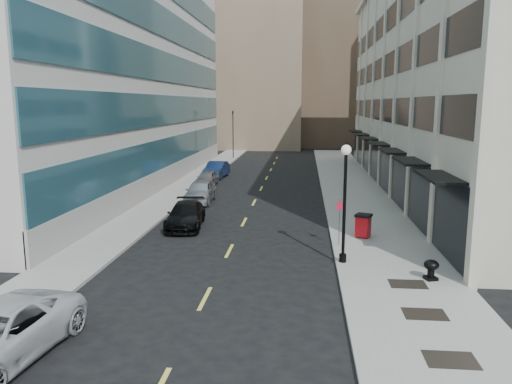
% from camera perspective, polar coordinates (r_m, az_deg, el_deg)
% --- Properties ---
extents(ground, '(160.00, 160.00, 0.00)m').
position_cam_1_polar(ground, '(16.95, -7.22, -14.51)').
color(ground, black).
rests_on(ground, ground).
extents(sidewalk_right, '(5.00, 80.00, 0.15)m').
position_cam_1_polar(sidewalk_right, '(35.92, 11.77, -1.29)').
color(sidewalk_right, gray).
rests_on(sidewalk_right, ground).
extents(sidewalk_left, '(3.00, 80.00, 0.15)m').
position_cam_1_polar(sidewalk_left, '(37.08, -10.27, -0.88)').
color(sidewalk_left, gray).
rests_on(sidewalk_left, ground).
extents(building_right, '(15.30, 46.50, 18.25)m').
position_cam_1_polar(building_right, '(44.14, 23.73, 11.81)').
color(building_right, beige).
rests_on(building_right, ground).
extents(building_left, '(16.14, 46.00, 20.00)m').
position_cam_1_polar(building_left, '(46.40, -19.85, 13.17)').
color(building_left, beige).
rests_on(building_left, ground).
extents(skyline_tan_near, '(14.00, 18.00, 28.00)m').
position_cam_1_polar(skyline_tan_near, '(83.64, 0.35, 14.89)').
color(skyline_tan_near, '#7D6C51').
rests_on(skyline_tan_near, ground).
extents(skyline_brown, '(12.00, 16.00, 34.00)m').
position_cam_1_polar(skyline_brown, '(87.70, 8.77, 16.52)').
color(skyline_brown, brown).
rests_on(skyline_brown, ground).
extents(skyline_tan_far, '(12.00, 14.00, 22.00)m').
position_cam_1_polar(skyline_tan_far, '(94.73, -5.27, 12.47)').
color(skyline_tan_far, '#7D6C51').
rests_on(skyline_tan_far, ground).
extents(skyline_stone, '(10.00, 14.00, 20.00)m').
position_cam_1_polar(skyline_stone, '(82.35, 15.98, 11.79)').
color(skyline_stone, beige).
rests_on(skyline_stone, ground).
extents(grate_near, '(1.40, 1.00, 0.01)m').
position_cam_1_polar(grate_near, '(15.28, 21.37, -17.42)').
color(grate_near, black).
rests_on(grate_near, sidewalk_right).
extents(grate_mid, '(1.40, 1.00, 0.01)m').
position_cam_1_polar(grate_mid, '(17.90, 18.73, -13.07)').
color(grate_mid, black).
rests_on(grate_mid, sidewalk_right).
extents(grate_far, '(1.40, 1.00, 0.01)m').
position_cam_1_polar(grate_far, '(20.45, 16.95, -10.03)').
color(grate_far, black).
rests_on(grate_far, sidewalk_right).
extents(road_centerline, '(0.15, 68.20, 0.01)m').
position_cam_1_polar(road_centerline, '(32.97, -0.74, -2.21)').
color(road_centerline, '#D8CC4C').
rests_on(road_centerline, ground).
extents(traffic_signal, '(0.66, 0.66, 6.98)m').
position_cam_1_polar(traffic_signal, '(63.67, -2.66, 8.91)').
color(traffic_signal, black).
rests_on(traffic_signal, ground).
extents(car_black_pickup, '(2.43, 5.00, 1.40)m').
position_cam_1_polar(car_black_pickup, '(28.97, -8.05, -2.63)').
color(car_black_pickup, black).
rests_on(car_black_pickup, ground).
extents(car_silver_sedan, '(1.97, 4.71, 1.59)m').
position_cam_1_polar(car_silver_sedan, '(35.99, -6.39, 0.06)').
color(car_silver_sedan, '#9A9DA2').
rests_on(car_silver_sedan, ground).
extents(car_blue_sedan, '(2.01, 4.82, 1.55)m').
position_cam_1_polar(car_blue_sedan, '(47.77, -4.55, 2.54)').
color(car_blue_sedan, '#13244A').
rests_on(car_blue_sedan, ground).
extents(car_grey_sedan, '(1.78, 3.91, 1.30)m').
position_cam_1_polar(car_grey_sedan, '(43.30, -5.63, 1.58)').
color(car_grey_sedan, slate).
rests_on(car_grey_sedan, ground).
extents(trash_bin, '(1.00, 1.00, 1.23)m').
position_cam_1_polar(trash_bin, '(26.56, 12.15, -3.68)').
color(trash_bin, '#B90C13').
rests_on(trash_bin, sidewalk_right).
extents(lamppost, '(0.44, 0.44, 5.28)m').
position_cam_1_polar(lamppost, '(21.77, 10.12, -0.07)').
color(lamppost, black).
rests_on(lamppost, sidewalk_right).
extents(sign_post, '(0.27, 0.08, 2.30)m').
position_cam_1_polar(sign_post, '(24.68, 9.52, -2.67)').
color(sign_post, slate).
rests_on(sign_post, sidewalk_right).
extents(urn_planter, '(0.59, 0.59, 0.82)m').
position_cam_1_polar(urn_planter, '(21.06, 19.39, -8.16)').
color(urn_planter, black).
rests_on(urn_planter, sidewalk_right).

